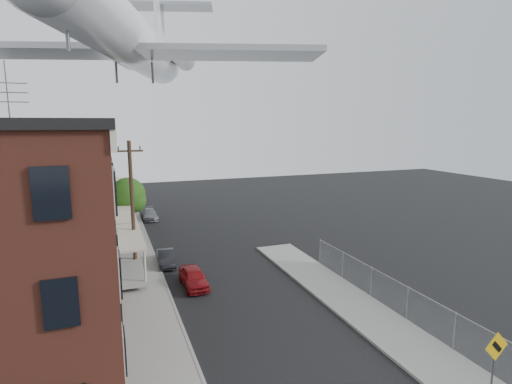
% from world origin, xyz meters
% --- Properties ---
extents(sidewalk_left, '(3.00, 62.00, 0.12)m').
position_xyz_m(sidewalk_left, '(-5.50, 24.00, 0.06)').
color(sidewalk_left, gray).
rests_on(sidewalk_left, ground).
extents(sidewalk_right, '(3.00, 26.00, 0.12)m').
position_xyz_m(sidewalk_right, '(5.50, 6.00, 0.06)').
color(sidewalk_right, gray).
rests_on(sidewalk_right, ground).
extents(curb_left, '(0.15, 62.00, 0.14)m').
position_xyz_m(curb_left, '(-4.05, 24.00, 0.07)').
color(curb_left, gray).
rests_on(curb_left, ground).
extents(curb_right, '(0.15, 26.00, 0.14)m').
position_xyz_m(curb_right, '(4.05, 6.00, 0.07)').
color(curb_right, gray).
rests_on(curb_right, ground).
extents(row_house_a, '(11.98, 7.00, 10.30)m').
position_xyz_m(row_house_a, '(-11.96, 16.50, 5.13)').
color(row_house_a, slate).
rests_on(row_house_a, ground).
extents(row_house_b, '(11.98, 7.00, 10.30)m').
position_xyz_m(row_house_b, '(-11.96, 23.50, 5.13)').
color(row_house_b, gray).
rests_on(row_house_b, ground).
extents(row_house_c, '(11.98, 7.00, 10.30)m').
position_xyz_m(row_house_c, '(-11.96, 30.50, 5.13)').
color(row_house_c, slate).
rests_on(row_house_c, ground).
extents(row_house_d, '(11.98, 7.00, 10.30)m').
position_xyz_m(row_house_d, '(-11.96, 37.50, 5.13)').
color(row_house_d, gray).
rests_on(row_house_d, ground).
extents(row_house_e, '(11.98, 7.00, 10.30)m').
position_xyz_m(row_house_e, '(-11.96, 44.50, 5.13)').
color(row_house_e, slate).
rests_on(row_house_e, ground).
extents(chainlink_fence, '(0.06, 18.06, 1.90)m').
position_xyz_m(chainlink_fence, '(7.00, 5.00, 1.00)').
color(chainlink_fence, gray).
rests_on(chainlink_fence, ground).
extents(warning_sign, '(1.10, 0.11, 2.80)m').
position_xyz_m(warning_sign, '(5.60, -1.03, 1.88)').
color(warning_sign, '#515156').
rests_on(warning_sign, ground).
extents(utility_pole, '(1.80, 0.26, 9.00)m').
position_xyz_m(utility_pole, '(-5.60, 18.00, 4.67)').
color(utility_pole, black).
rests_on(utility_pole, ground).
extents(street_tree, '(3.22, 3.20, 5.20)m').
position_xyz_m(street_tree, '(-5.27, 27.92, 3.45)').
color(street_tree, black).
rests_on(street_tree, ground).
extents(car_near, '(1.49, 3.58, 1.21)m').
position_xyz_m(car_near, '(-2.42, 13.32, 0.61)').
color(car_near, maroon).
rests_on(car_near, ground).
extents(car_mid, '(1.28, 3.31, 1.07)m').
position_xyz_m(car_mid, '(-3.46, 17.82, 0.54)').
color(car_mid, black).
rests_on(car_mid, ground).
extents(car_far, '(1.57, 3.81, 1.10)m').
position_xyz_m(car_far, '(-3.09, 32.59, 0.55)').
color(car_far, slate).
rests_on(car_far, ground).
extents(airplane, '(27.20, 31.12, 9.01)m').
position_xyz_m(airplane, '(-4.81, 21.83, 16.12)').
color(airplane, white).
rests_on(airplane, ground).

